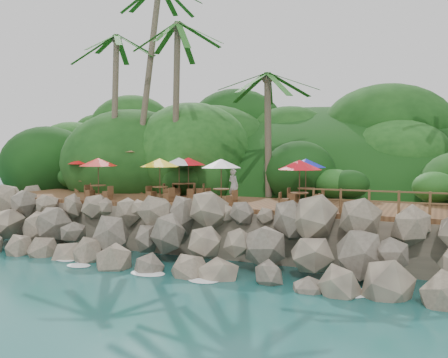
% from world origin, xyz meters
% --- Properties ---
extents(ground, '(140.00, 140.00, 0.00)m').
position_xyz_m(ground, '(0.00, 0.00, 0.00)').
color(ground, '#19514F').
rests_on(ground, ground).
extents(land_base, '(32.00, 25.20, 2.10)m').
position_xyz_m(land_base, '(0.00, 16.00, 1.05)').
color(land_base, gray).
rests_on(land_base, ground).
extents(jungle_hill, '(44.80, 28.00, 15.40)m').
position_xyz_m(jungle_hill, '(0.00, 23.50, 0.00)').
color(jungle_hill, '#143811').
rests_on(jungle_hill, ground).
extents(seawall, '(29.00, 4.00, 2.30)m').
position_xyz_m(seawall, '(0.00, 2.00, 1.15)').
color(seawall, gray).
rests_on(seawall, ground).
extents(terrace, '(26.00, 5.00, 0.20)m').
position_xyz_m(terrace, '(0.00, 6.00, 2.20)').
color(terrace, brown).
rests_on(terrace, land_base).
extents(jungle_foliage, '(44.00, 16.00, 12.00)m').
position_xyz_m(jungle_foliage, '(0.00, 15.00, 0.00)').
color(jungle_foliage, '#143811').
rests_on(jungle_foliage, ground).
extents(foam_line, '(25.20, 0.80, 0.06)m').
position_xyz_m(foam_line, '(0.00, 0.30, 0.03)').
color(foam_line, white).
rests_on(foam_line, ground).
extents(palms, '(28.63, 6.57, 13.73)m').
position_xyz_m(palms, '(1.46, 8.75, 12.15)').
color(palms, brown).
rests_on(palms, ground).
extents(palapa, '(5.00, 5.00, 4.60)m').
position_xyz_m(palapa, '(-7.51, 9.31, 5.79)').
color(palapa, brown).
rests_on(palapa, ground).
extents(dining_clusters, '(23.26, 5.16, 2.12)m').
position_xyz_m(dining_clusters, '(1.65, 5.86, 4.06)').
color(dining_clusters, brown).
rests_on(dining_clusters, terrace).
extents(railing, '(7.20, 0.10, 1.00)m').
position_xyz_m(railing, '(8.36, 3.65, 2.91)').
color(railing, brown).
rests_on(railing, terrace).
extents(waiter, '(0.69, 0.59, 1.62)m').
position_xyz_m(waiter, '(0.61, 5.77, 3.11)').
color(waiter, white).
rests_on(waiter, terrace).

